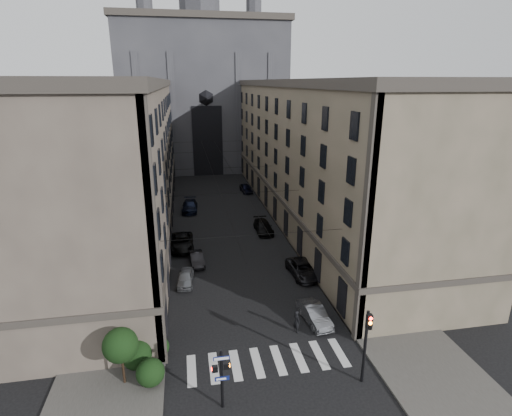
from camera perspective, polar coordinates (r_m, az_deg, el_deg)
sidewalk_left at (r=57.06m, az=-15.35°, el=-1.96°), size 7.00×80.00×0.15m
sidewalk_right at (r=58.87m, az=5.41°, el=-0.78°), size 7.00×80.00×0.15m
zebra_crossing at (r=29.75m, az=1.69°, el=-21.01°), size 11.00×3.20×0.01m
building_left at (r=55.14m, az=-19.20°, el=7.01°), size 13.60×60.60×18.85m
building_right at (r=57.52m, az=8.53°, el=8.19°), size 13.60×60.60×18.85m
gothic_tower at (r=92.80m, az=-7.64°, el=16.99°), size 35.00×23.00×58.00m
pedestrian_signal_left at (r=25.20m, az=-4.95°, el=-22.62°), size 1.02×0.38×4.00m
traffic_light_right at (r=27.03m, az=15.49°, el=-17.54°), size 0.34×0.50×5.20m
shrub_cluster at (r=28.47m, az=-16.79°, el=-19.34°), size 3.90×4.40×3.90m
tram_wires at (r=54.75m, az=-4.96°, el=5.61°), size 14.00×60.00×0.43m
car_left_near at (r=39.31m, az=-10.05°, el=-9.82°), size 1.86×3.90×1.29m
car_left_midnear at (r=43.10m, az=-8.45°, el=-7.19°), size 1.66×3.95×1.27m
car_left_midfar at (r=47.21m, az=-10.53°, el=-4.84°), size 2.60×5.63×1.57m
car_left_far at (r=60.53m, az=-9.44°, el=0.27°), size 2.55×5.53×1.56m
car_right_near at (r=33.55m, az=8.34°, el=-14.78°), size 2.00×4.41×1.40m
car_right_midnear at (r=40.51m, az=6.68°, el=-8.69°), size 2.62×5.20×1.41m
car_right_midfar at (r=51.45m, az=1.05°, el=-2.70°), size 2.05×4.96×1.43m
car_right_far at (r=70.05m, az=-1.44°, el=2.84°), size 2.05×4.33×1.43m
pedestrian at (r=32.17m, az=5.80°, el=-15.79°), size 0.67×0.79×1.82m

